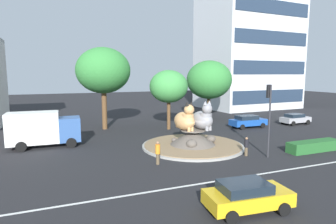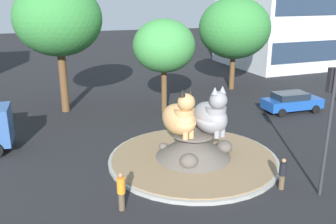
% 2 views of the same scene
% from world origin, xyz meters
% --- Properties ---
extents(ground_plane, '(160.00, 160.00, 0.00)m').
position_xyz_m(ground_plane, '(0.00, 0.00, 0.00)').
color(ground_plane, black).
extents(lane_centreline, '(112.00, 0.20, 0.01)m').
position_xyz_m(lane_centreline, '(0.00, -8.12, 0.00)').
color(lane_centreline, silver).
rests_on(lane_centreline, ground).
extents(roundabout_island, '(9.28, 9.28, 1.63)m').
position_xyz_m(roundabout_island, '(0.01, -0.02, 0.57)').
color(roundabout_island, gray).
rests_on(roundabout_island, ground).
extents(cat_statue_calico, '(2.04, 2.86, 2.62)m').
position_xyz_m(cat_statue_calico, '(-0.78, -0.02, 2.58)').
color(cat_statue_calico, tan).
rests_on(cat_statue_calico, roundabout_island).
extents(cat_statue_grey, '(2.04, 2.94, 2.68)m').
position_xyz_m(cat_statue_grey, '(0.87, -0.31, 2.61)').
color(cat_statue_grey, gray).
rests_on(cat_statue_grey, roundabout_island).
extents(traffic_light_mast, '(0.33, 0.46, 5.83)m').
position_xyz_m(traffic_light_mast, '(4.12, -5.10, 4.02)').
color(traffic_light_mast, '#2D2D33').
rests_on(traffic_light_mast, ground).
extents(office_tower, '(18.18, 13.59, 31.06)m').
position_xyz_m(office_tower, '(24.09, 24.09, 15.53)').
color(office_tower, silver).
rests_on(office_tower, ground).
extents(clipped_hedge_strip, '(5.15, 1.20, 0.90)m').
position_xyz_m(clipped_hedge_strip, '(9.08, -5.22, 0.45)').
color(clipped_hedge_strip, '#235B28').
rests_on(clipped_hedge_strip, ground).
extents(broadleaf_tree_behind_island, '(6.63, 6.63, 8.61)m').
position_xyz_m(broadleaf_tree_behind_island, '(9.66, 14.00, 5.78)').
color(broadleaf_tree_behind_island, brown).
rests_on(broadleaf_tree_behind_island, ground).
extents(second_tree_near_tower, '(6.40, 6.40, 9.78)m').
position_xyz_m(second_tree_near_tower, '(-6.10, 11.57, 7.03)').
color(second_tree_near_tower, brown).
rests_on(second_tree_near_tower, ground).
extents(third_tree_left, '(4.58, 4.58, 7.12)m').
position_xyz_m(third_tree_left, '(1.07, 8.59, 5.15)').
color(third_tree_left, brown).
rests_on(third_tree_left, ground).
extents(pedestrian_black_shirt, '(0.34, 0.34, 1.55)m').
position_xyz_m(pedestrian_black_shirt, '(2.77, -4.20, 0.82)').
color(pedestrian_black_shirt, brown).
rests_on(pedestrian_black_shirt, ground).
extents(pedestrian_orange_shirt, '(0.36, 0.36, 1.74)m').
position_xyz_m(pedestrian_orange_shirt, '(-4.70, -3.60, 0.92)').
color(pedestrian_orange_shirt, brown).
rests_on(pedestrian_orange_shirt, ground).
extents(sedan_on_far_lane, '(4.33, 2.38, 1.48)m').
position_xyz_m(sedan_on_far_lane, '(-3.10, -12.02, 0.79)').
color(sedan_on_far_lane, gold).
rests_on(sedan_on_far_lane, ground).
extents(hatchback_near_shophouse, '(4.56, 2.07, 1.55)m').
position_xyz_m(hatchback_near_shophouse, '(10.62, 5.89, 0.82)').
color(hatchback_near_shophouse, '#19479E').
rests_on(hatchback_near_shophouse, ground).
extents(parked_car_right, '(4.07, 2.05, 1.42)m').
position_xyz_m(parked_car_right, '(17.93, 5.48, 0.76)').
color(parked_car_right, '#99999E').
rests_on(parked_car_right, ground).
extents(delivery_box_truck, '(6.26, 2.66, 3.25)m').
position_xyz_m(delivery_box_truck, '(-12.73, 4.99, 1.74)').
color(delivery_box_truck, '#335693').
rests_on(delivery_box_truck, ground).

